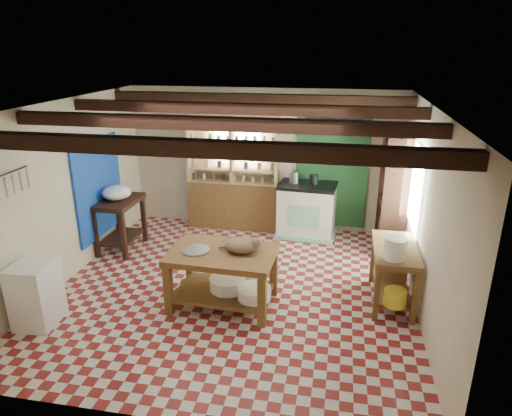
% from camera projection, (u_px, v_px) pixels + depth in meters
% --- Properties ---
extents(floor, '(5.00, 5.00, 0.02)m').
position_uv_depth(floor, '(234.00, 289.00, 6.58)').
color(floor, maroon).
rests_on(floor, ground).
extents(ceiling, '(5.00, 5.00, 0.02)m').
position_uv_depth(ceiling, '(231.00, 106.00, 5.69)').
color(ceiling, '#4E4E54').
rests_on(ceiling, wall_back).
extents(wall_back, '(5.00, 0.04, 2.60)m').
position_uv_depth(wall_back, '(264.00, 160.00, 8.45)').
color(wall_back, beige).
rests_on(wall_back, floor).
extents(wall_front, '(5.00, 0.04, 2.60)m').
position_uv_depth(wall_front, '(163.00, 301.00, 3.83)').
color(wall_front, beige).
rests_on(wall_front, floor).
extents(wall_left, '(0.04, 5.00, 2.60)m').
position_uv_depth(wall_left, '(64.00, 193.00, 6.57)').
color(wall_left, beige).
rests_on(wall_left, floor).
extents(wall_right, '(0.04, 5.00, 2.60)m').
position_uv_depth(wall_right, '(427.00, 216.00, 5.70)').
color(wall_right, beige).
rests_on(wall_right, floor).
extents(ceiling_beams, '(5.00, 3.80, 0.15)m').
position_uv_depth(ceiling_beams, '(231.00, 115.00, 5.73)').
color(ceiling_beams, '#311A11').
rests_on(ceiling_beams, ceiling).
extents(blue_wall_patch, '(0.04, 1.40, 1.60)m').
position_uv_depth(blue_wall_patch, '(99.00, 188.00, 7.47)').
color(blue_wall_patch, '#1745B2').
rests_on(blue_wall_patch, wall_left).
extents(green_wall_patch, '(1.30, 0.04, 2.30)m').
position_uv_depth(green_wall_patch, '(332.00, 166.00, 8.22)').
color(green_wall_patch, '#21532A').
rests_on(green_wall_patch, wall_back).
extents(window_back, '(0.90, 0.02, 0.80)m').
position_uv_depth(window_back, '(237.00, 138.00, 8.38)').
color(window_back, '#B4C9B2').
rests_on(window_back, wall_back).
extents(window_right, '(0.02, 1.30, 1.20)m').
position_uv_depth(window_right, '(415.00, 185.00, 6.59)').
color(window_right, '#B4C9B2').
rests_on(window_right, wall_right).
extents(utensil_rail, '(0.06, 0.90, 0.28)m').
position_uv_depth(utensil_rail, '(3.00, 186.00, 5.29)').
color(utensil_rail, black).
rests_on(utensil_rail, wall_left).
extents(pot_rack, '(0.86, 0.12, 0.36)m').
position_uv_depth(pot_rack, '(334.00, 118.00, 7.51)').
color(pot_rack, black).
rests_on(pot_rack, ceiling).
extents(shelving_unit, '(1.70, 0.34, 2.20)m').
position_uv_depth(shelving_unit, '(233.00, 171.00, 8.43)').
color(shelving_unit, tan).
rests_on(shelving_unit, floor).
extents(tall_rack, '(0.40, 0.86, 2.00)m').
position_uv_depth(tall_rack, '(393.00, 194.00, 7.51)').
color(tall_rack, '#311A11').
rests_on(tall_rack, floor).
extents(work_table, '(1.41, 0.97, 0.78)m').
position_uv_depth(work_table, '(223.00, 278.00, 6.07)').
color(work_table, brown).
rests_on(work_table, floor).
extents(stove, '(1.06, 0.76, 0.98)m').
position_uv_depth(stove, '(307.00, 210.00, 8.25)').
color(stove, '#ECE6CC').
rests_on(stove, floor).
extents(prep_table, '(0.62, 0.89, 0.90)m').
position_uv_depth(prep_table, '(120.00, 224.00, 7.71)').
color(prep_table, '#311A11').
rests_on(prep_table, floor).
extents(white_cabinet, '(0.50, 0.58, 0.82)m').
position_uv_depth(white_cabinet, '(36.00, 294.00, 5.65)').
color(white_cabinet, white).
rests_on(white_cabinet, floor).
extents(right_counter, '(0.57, 1.14, 0.81)m').
position_uv_depth(right_counter, '(393.00, 275.00, 6.13)').
color(right_counter, brown).
rests_on(right_counter, floor).
extents(cat, '(0.47, 0.38, 0.19)m').
position_uv_depth(cat, '(242.00, 245.00, 5.90)').
color(cat, '#8E7052').
rests_on(cat, work_table).
extents(steel_tray, '(0.39, 0.39, 0.02)m').
position_uv_depth(steel_tray, '(195.00, 250.00, 5.96)').
color(steel_tray, '#96959C').
rests_on(steel_tray, work_table).
extents(basin_large, '(0.51, 0.51, 0.17)m').
position_uv_depth(basin_large, '(228.00, 283.00, 6.14)').
color(basin_large, white).
rests_on(basin_large, work_table).
extents(basin_small, '(0.46, 0.46, 0.15)m').
position_uv_depth(basin_small, '(254.00, 293.00, 5.92)').
color(basin_small, white).
rests_on(basin_small, work_table).
extents(kettle_left, '(0.19, 0.19, 0.20)m').
position_uv_depth(kettle_left, '(294.00, 177.00, 8.11)').
color(kettle_left, '#96959C').
rests_on(kettle_left, stove).
extents(kettle_right, '(0.16, 0.16, 0.19)m').
position_uv_depth(kettle_right, '(314.00, 179.00, 8.03)').
color(kettle_right, black).
rests_on(kettle_right, stove).
extents(enamel_bowl, '(0.48, 0.48, 0.23)m').
position_uv_depth(enamel_bowl, '(117.00, 193.00, 7.52)').
color(enamel_bowl, white).
rests_on(enamel_bowl, prep_table).
extents(white_bucket, '(0.28, 0.28, 0.28)m').
position_uv_depth(white_bucket, '(395.00, 248.00, 5.63)').
color(white_bucket, white).
rests_on(white_bucket, right_counter).
extents(wicker_basket, '(0.43, 0.34, 0.30)m').
position_uv_depth(wicker_basket, '(390.00, 267.00, 6.42)').
color(wicker_basket, '#9B6B3E').
rests_on(wicker_basket, right_counter).
extents(yellow_tub, '(0.28, 0.28, 0.21)m').
position_uv_depth(yellow_tub, '(395.00, 297.00, 5.75)').
color(yellow_tub, yellow).
rests_on(yellow_tub, right_counter).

